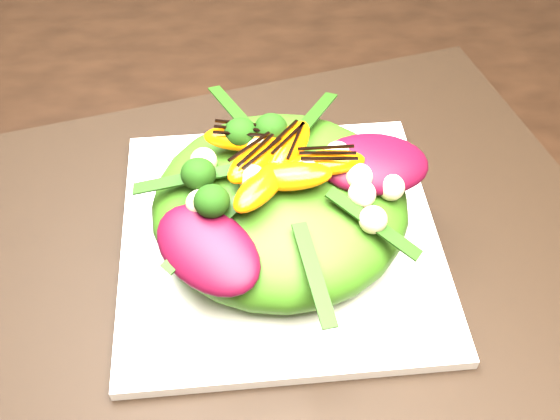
{
  "coord_description": "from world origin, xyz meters",
  "views": [
    {
      "loc": [
        -0.23,
        -0.38,
        1.19
      ],
      "look_at": [
        -0.21,
        -0.03,
        0.8
      ],
      "focal_mm": 42.0,
      "sensor_mm": 36.0,
      "label": 1
    }
  ],
  "objects_px": {
    "placemat": "(280,243)",
    "lettuce_mound": "(280,204)",
    "salad_bowl": "(280,228)",
    "plate_base": "(280,238)",
    "dining_table": "(509,221)",
    "orange_segment": "(254,142)"
  },
  "relations": [
    {
      "from": "plate_base",
      "to": "dining_table",
      "type": "bearing_deg",
      "value": 8.88
    },
    {
      "from": "dining_table",
      "to": "orange_segment",
      "type": "height_order",
      "value": "dining_table"
    },
    {
      "from": "placemat",
      "to": "orange_segment",
      "type": "distance_m",
      "value": 0.1
    },
    {
      "from": "salad_bowl",
      "to": "plate_base",
      "type": "bearing_deg",
      "value": 90.0
    },
    {
      "from": "placemat",
      "to": "lettuce_mound",
      "type": "bearing_deg",
      "value": 143.13
    },
    {
      "from": "orange_segment",
      "to": "lettuce_mound",
      "type": "bearing_deg",
      "value": -57.02
    },
    {
      "from": "dining_table",
      "to": "plate_base",
      "type": "bearing_deg",
      "value": -171.12
    },
    {
      "from": "placemat",
      "to": "lettuce_mound",
      "type": "height_order",
      "value": "lettuce_mound"
    },
    {
      "from": "dining_table",
      "to": "salad_bowl",
      "type": "xyz_separation_m",
      "value": [
        -0.21,
        -0.03,
        0.04
      ]
    },
    {
      "from": "dining_table",
      "to": "plate_base",
      "type": "relative_size",
      "value": 6.02
    },
    {
      "from": "dining_table",
      "to": "lettuce_mound",
      "type": "bearing_deg",
      "value": -171.12
    },
    {
      "from": "dining_table",
      "to": "orange_segment",
      "type": "bearing_deg",
      "value": -178.8
    },
    {
      "from": "orange_segment",
      "to": "plate_base",
      "type": "bearing_deg",
      "value": -57.02
    },
    {
      "from": "plate_base",
      "to": "orange_segment",
      "type": "distance_m",
      "value": 0.09
    },
    {
      "from": "plate_base",
      "to": "salad_bowl",
      "type": "bearing_deg",
      "value": -90.0
    },
    {
      "from": "salad_bowl",
      "to": "lettuce_mound",
      "type": "xyz_separation_m",
      "value": [
        0.0,
        0.0,
        0.03
      ]
    },
    {
      "from": "dining_table",
      "to": "placemat",
      "type": "bearing_deg",
      "value": -171.12
    },
    {
      "from": "placemat",
      "to": "orange_segment",
      "type": "xyz_separation_m",
      "value": [
        -0.02,
        0.03,
        0.09
      ]
    },
    {
      "from": "plate_base",
      "to": "orange_segment",
      "type": "bearing_deg",
      "value": 122.98
    },
    {
      "from": "placemat",
      "to": "plate_base",
      "type": "height_order",
      "value": "plate_base"
    },
    {
      "from": "salad_bowl",
      "to": "placemat",
      "type": "bearing_deg",
      "value": -14.04
    },
    {
      "from": "lettuce_mound",
      "to": "orange_segment",
      "type": "bearing_deg",
      "value": 122.98
    }
  ]
}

